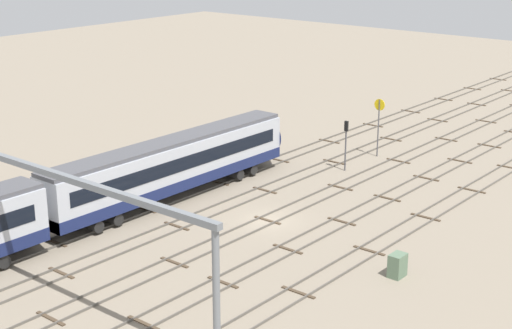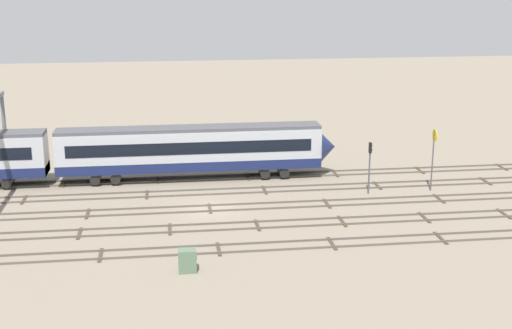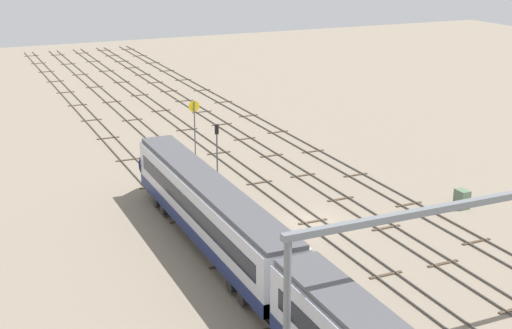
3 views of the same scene
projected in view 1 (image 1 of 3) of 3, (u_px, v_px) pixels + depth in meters
ground_plane at (268, 221)px, 57.73m from camera, size 200.30×200.30×0.00m
track_near_foreground at (369, 250)px, 52.39m from camera, size 184.30×2.40×0.16m
track_second_near at (316, 234)px, 55.05m from camera, size 184.30×2.40×0.16m
track_middle at (268, 220)px, 57.71m from camera, size 184.30×2.40×0.16m
track_second_far at (223, 207)px, 60.37m from camera, size 184.30×2.40×0.16m
track_with_train at (183, 195)px, 63.03m from camera, size 184.30×2.40×0.16m
overhead_gantry at (64, 204)px, 42.63m from camera, size 0.40×23.09×8.19m
speed_sign_distant_end at (379, 118)px, 72.51m from camera, size 0.14×1.09×5.53m
signal_light_trackside_approach at (346, 138)px, 68.49m from camera, size 0.31×0.32×4.55m
relay_cabinet at (397, 265)px, 48.44m from camera, size 1.16×0.83×1.51m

